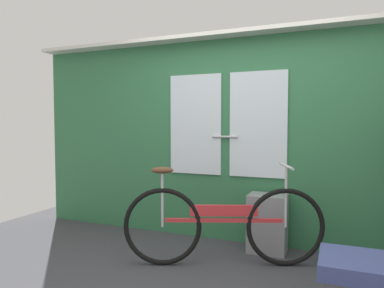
% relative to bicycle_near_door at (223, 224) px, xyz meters
% --- Properties ---
extents(train_door_wall, '(5.16, 0.28, 2.22)m').
position_rel_bicycle_near_door_xyz_m(train_door_wall, '(0.01, 0.72, 0.79)').
color(train_door_wall, '#2D6B42').
rests_on(train_door_wall, ground_plane).
extents(bicycle_near_door, '(1.69, 0.76, 0.91)m').
position_rel_bicycle_near_door_xyz_m(bicycle_near_door, '(0.00, 0.00, 0.00)').
color(bicycle_near_door, black).
rests_on(bicycle_near_door, ground_plane).
extents(trash_bin_by_wall, '(0.37, 0.28, 0.57)m').
position_rel_bicycle_near_door_xyz_m(trash_bin_by_wall, '(0.31, 0.50, -0.09)').
color(trash_bin_by_wall, gray).
rests_on(trash_bin_by_wall, ground_plane).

